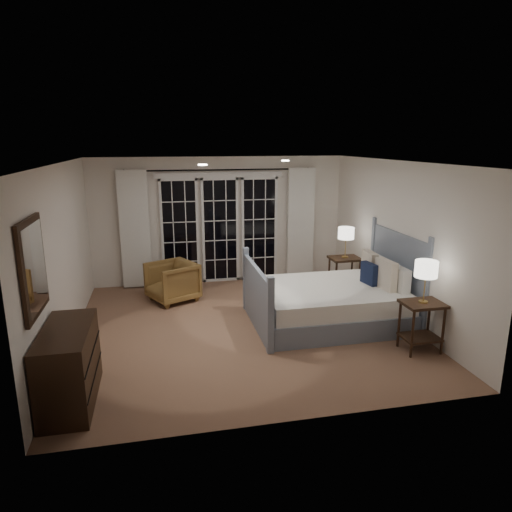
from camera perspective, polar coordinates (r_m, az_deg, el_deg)
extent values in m
plane|color=#8C624B|center=(7.13, -1.57, -8.87)|extent=(5.00, 5.00, 0.00)
plane|color=white|center=(6.57, -1.72, 11.64)|extent=(5.00, 5.00, 0.00)
cube|color=white|center=(6.76, -22.96, -0.15)|extent=(0.02, 5.00, 2.50)
cube|color=white|center=(7.59, 17.24, 1.83)|extent=(0.02, 5.00, 2.50)
cube|color=white|center=(9.16, -4.54, 4.46)|extent=(5.00, 0.02, 2.50)
cube|color=white|center=(4.41, 4.40, -6.35)|extent=(5.00, 0.02, 2.50)
cube|color=black|center=(9.10, -9.49, 2.96)|extent=(0.66, 0.02, 2.02)
cube|color=black|center=(9.17, -4.49, 3.20)|extent=(0.66, 0.02, 2.02)
cube|color=black|center=(9.31, 0.40, 3.41)|extent=(0.66, 0.02, 2.02)
cube|color=white|center=(9.01, -4.61, 10.07)|extent=(2.50, 0.04, 0.10)
cylinder|color=black|center=(8.95, -4.58, 10.68)|extent=(3.50, 0.03, 0.03)
cube|color=white|center=(8.99, -14.91, 3.20)|extent=(0.55, 0.10, 2.25)
cube|color=white|center=(9.42, 5.59, 4.10)|extent=(0.55, 0.10, 2.25)
cylinder|color=white|center=(7.33, 3.69, 11.81)|extent=(0.12, 0.12, 0.01)
cylinder|color=white|center=(6.09, -6.68, 11.25)|extent=(0.12, 0.12, 0.01)
cube|color=slate|center=(7.35, 9.01, -6.97)|extent=(2.20, 1.72, 0.32)
cube|color=white|center=(7.25, 9.10, -4.79)|extent=(2.14, 1.66, 0.27)
cube|color=slate|center=(7.66, 17.28, -2.33)|extent=(0.06, 1.72, 1.39)
cube|color=slate|center=(6.92, 0.09, -5.31)|extent=(0.06, 1.72, 0.96)
cube|color=white|center=(7.28, 17.17, -2.58)|extent=(0.14, 0.60, 0.36)
cube|color=white|center=(7.82, 14.91, -1.28)|extent=(0.14, 0.60, 0.36)
cube|color=beige|center=(7.23, 15.94, -2.25)|extent=(0.16, 0.46, 0.45)
cube|color=beige|center=(7.71, 14.00, -1.11)|extent=(0.16, 0.46, 0.45)
cube|color=#151D39|center=(7.42, 13.95, -2.14)|extent=(0.15, 0.35, 0.34)
cube|color=#331C11|center=(6.53, 20.15, -5.63)|extent=(0.54, 0.43, 0.04)
cube|color=#331C11|center=(6.70, 19.79, -9.52)|extent=(0.49, 0.39, 0.03)
cylinder|color=#331C11|center=(6.40, 18.97, -9.22)|extent=(0.04, 0.04, 0.66)
cylinder|color=#331C11|center=(6.64, 22.35, -8.69)|extent=(0.04, 0.04, 0.66)
cylinder|color=#331C11|center=(6.67, 17.46, -8.13)|extent=(0.04, 0.04, 0.66)
cylinder|color=#331C11|center=(6.90, 20.75, -7.67)|extent=(0.04, 0.04, 0.66)
cube|color=#331C11|center=(8.56, 11.05, -0.30)|extent=(0.55, 0.44, 0.04)
cube|color=#331C11|center=(8.70, 10.90, -3.43)|extent=(0.50, 0.39, 0.03)
cylinder|color=#331C11|center=(8.42, 9.96, -2.98)|extent=(0.04, 0.04, 0.68)
cylinder|color=#331C11|center=(8.60, 12.80, -2.76)|extent=(0.04, 0.04, 0.68)
cylinder|color=#331C11|center=(8.73, 9.11, -2.32)|extent=(0.04, 0.04, 0.68)
cylinder|color=#331C11|center=(8.90, 11.86, -2.12)|extent=(0.04, 0.04, 0.68)
cylinder|color=tan|center=(6.52, 20.17, -5.38)|extent=(0.12, 0.12, 0.02)
cylinder|color=tan|center=(6.47, 20.30, -3.89)|extent=(0.02, 0.02, 0.34)
cylinder|color=white|center=(6.39, 20.52, -1.52)|extent=(0.30, 0.30, 0.22)
cylinder|color=tan|center=(8.56, 11.06, -0.11)|extent=(0.12, 0.12, 0.02)
cylinder|color=tan|center=(8.52, 11.11, 1.03)|extent=(0.02, 0.02, 0.33)
cylinder|color=white|center=(8.46, 11.20, 2.82)|extent=(0.29, 0.29, 0.21)
imported|color=brown|center=(8.27, -10.42, -3.19)|extent=(1.03, 1.02, 0.71)
cube|color=#331C11|center=(5.47, -22.33, -12.59)|extent=(0.50, 1.21, 0.85)
cube|color=black|center=(5.49, -19.47, -13.91)|extent=(0.01, 1.19, 0.01)
cube|color=black|center=(5.37, -19.73, -11.25)|extent=(0.01, 1.19, 0.01)
cube|color=#331C11|center=(5.14, -26.13, -1.29)|extent=(0.04, 0.85, 1.00)
cube|color=white|center=(5.13, -25.86, -1.28)|extent=(0.01, 0.73, 0.88)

